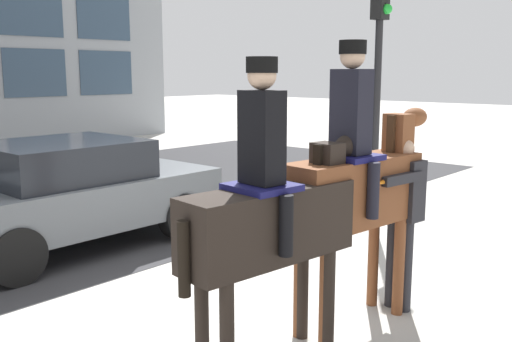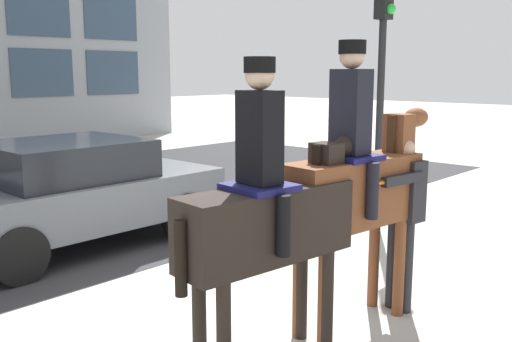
{
  "view_description": "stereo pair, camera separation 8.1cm",
  "coord_description": "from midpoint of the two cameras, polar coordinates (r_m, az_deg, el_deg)",
  "views": [
    {
      "loc": [
        -3.78,
        -4.92,
        2.37
      ],
      "look_at": [
        0.28,
        -1.28,
        1.43
      ],
      "focal_mm": 40.0,
      "sensor_mm": 36.0,
      "label": 1
    },
    {
      "loc": [
        -3.73,
        -4.98,
        2.37
      ],
      "look_at": [
        0.28,
        -1.28,
        1.43
      ],
      "focal_mm": 40.0,
      "sensor_mm": 36.0,
      "label": 2
    }
  ],
  "objects": [
    {
      "name": "pedestrian_bystander",
      "position": [
        5.81,
        13.94,
        -3.82
      ],
      "size": [
        0.87,
        0.44,
        1.74
      ],
      "rotation": [
        0.0,
        0.0,
        3.01
      ],
      "color": "#232328",
      "rests_on": "ground_plane"
    },
    {
      "name": "street_car_near_lane",
      "position": [
        8.22,
        -18.57,
        -1.94
      ],
      "size": [
        3.93,
        2.04,
        1.46
      ],
      "color": "#51565B",
      "rests_on": "ground_plane"
    },
    {
      "name": "mounted_horse_lead",
      "position": [
        4.52,
        1.14,
        -4.32
      ],
      "size": [
        2.01,
        0.65,
        2.49
      ],
      "rotation": [
        0.0,
        0.0,
        -0.11
      ],
      "color": "black",
      "rests_on": "ground_plane"
    },
    {
      "name": "traffic_light",
      "position": [
        8.85,
        11.96,
        11.08
      ],
      "size": [
        0.24,
        0.29,
        3.86
      ],
      "color": "black",
      "rests_on": "ground_plane"
    },
    {
      "name": "mounted_horse_companion",
      "position": [
        5.3,
        9.6,
        -1.18
      ],
      "size": [
        1.93,
        0.65,
        2.65
      ],
      "rotation": [
        0.0,
        0.0,
        -0.11
      ],
      "color": "brown",
      "rests_on": "ground_plane"
    },
    {
      "name": "ground_plane",
      "position": [
        6.65,
        -10.4,
        -11.23
      ],
      "size": [
        80.0,
        80.0,
        0.0
      ],
      "primitive_type": "plane",
      "color": "#B2AFA8"
    }
  ]
}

